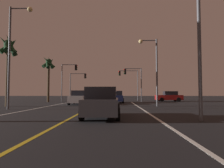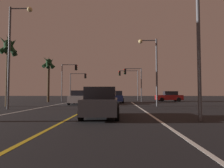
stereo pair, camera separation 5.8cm
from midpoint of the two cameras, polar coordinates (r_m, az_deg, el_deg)
name	(u,v)px [view 1 (the left image)]	position (r m, az deg, el deg)	size (l,w,h in m)	color
lane_edge_right	(155,117)	(11.37, 12.36, -9.57)	(0.16, 37.67, 0.01)	silver
lane_center_divider	(73,117)	(11.48, -11.67, -9.51)	(0.16, 37.67, 0.01)	gold
car_lead_same_lane	(102,103)	(10.94, -3.15, -5.60)	(2.02, 4.30, 1.70)	black
car_ahead_far	(116,97)	(27.76, 1.28, -3.86)	(2.02, 4.30, 1.70)	black
car_crossing_side	(169,96)	(33.52, 16.50, -3.56)	(4.30, 2.02, 1.70)	black
car_oncoming	(79,98)	(24.15, -9.78, -3.99)	(2.02, 4.30, 1.70)	black
traffic_light_near_right	(133,77)	(30.63, 6.13, 2.09)	(2.85, 0.36, 5.31)	#4C4C51
traffic_light_near_left	(69,74)	(31.57, -12.68, 2.80)	(2.57, 0.36, 5.99)	#4C4C51
traffic_light_far_right	(128,78)	(36.10, 4.85, 1.75)	(3.66, 0.36, 5.61)	#4C4C51
traffic_light_far_left	(78,80)	(36.78, -9.99, 1.12)	(3.13, 0.36, 5.11)	#4C4C51
street_lamp_right_near	(190,22)	(11.01, 21.82, 16.68)	(2.08, 0.44, 7.86)	#4C4C51
street_lamp_left_mid	(14,45)	(18.91, -27.01, 10.32)	(2.03, 0.44, 8.88)	#4C4C51
street_lamp_right_far	(152,63)	(20.88, 11.74, 6.17)	(1.99, 0.44, 7.12)	#4C4C51
palm_tree_left_mid	(8,50)	(23.10, -28.40, 8.81)	(2.25, 2.21, 7.48)	#473826
palm_tree_left_far	(49,66)	(31.96, -18.30, 5.17)	(2.16, 2.24, 7.23)	#473826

